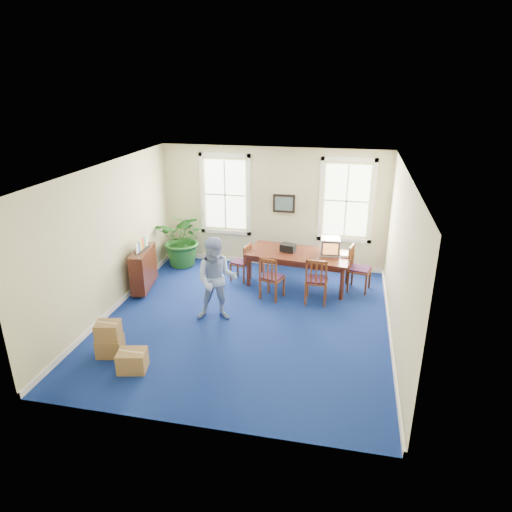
% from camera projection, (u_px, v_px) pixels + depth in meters
% --- Properties ---
extents(floor, '(6.50, 6.50, 0.00)m').
position_uv_depth(floor, '(246.00, 320.00, 9.72)').
color(floor, navy).
rests_on(floor, ground).
extents(ceiling, '(6.50, 6.50, 0.00)m').
position_uv_depth(ceiling, '(244.00, 170.00, 8.55)').
color(ceiling, white).
rests_on(ceiling, ground).
extents(wall_back, '(6.50, 0.00, 6.50)m').
position_uv_depth(wall_back, '(273.00, 208.00, 12.09)').
color(wall_back, beige).
rests_on(wall_back, ground).
extents(wall_front, '(6.50, 0.00, 6.50)m').
position_uv_depth(wall_front, '(190.00, 332.00, 6.17)').
color(wall_front, beige).
rests_on(wall_front, ground).
extents(wall_left, '(0.00, 6.50, 6.50)m').
position_uv_depth(wall_left, '(108.00, 240.00, 9.71)').
color(wall_left, beige).
rests_on(wall_left, ground).
extents(wall_right, '(0.00, 6.50, 6.50)m').
position_uv_depth(wall_right, '(400.00, 262.00, 8.55)').
color(wall_right, beige).
rests_on(wall_right, ground).
extents(baseboard_back, '(6.00, 0.04, 0.12)m').
position_uv_depth(baseboard_back, '(272.00, 262.00, 12.63)').
color(baseboard_back, white).
rests_on(baseboard_back, ground).
extents(baseboard_left, '(0.04, 6.50, 0.12)m').
position_uv_depth(baseboard_left, '(117.00, 304.00, 10.27)').
color(baseboard_left, white).
rests_on(baseboard_left, ground).
extents(baseboard_right, '(0.04, 6.50, 0.12)m').
position_uv_depth(baseboard_right, '(390.00, 333.00, 9.12)').
color(baseboard_right, white).
rests_on(baseboard_right, ground).
extents(window_left, '(1.40, 0.12, 2.20)m').
position_uv_depth(window_left, '(225.00, 195.00, 12.22)').
color(window_left, white).
rests_on(window_left, ground).
extents(window_right, '(1.40, 0.12, 2.20)m').
position_uv_depth(window_right, '(346.00, 201.00, 11.60)').
color(window_right, white).
rests_on(window_right, ground).
extents(wall_picture, '(0.58, 0.06, 0.48)m').
position_uv_depth(wall_picture, '(284.00, 204.00, 11.94)').
color(wall_picture, black).
rests_on(wall_picture, ground).
extents(conference_table, '(2.62, 1.44, 0.85)m').
position_uv_depth(conference_table, '(299.00, 269.00, 11.25)').
color(conference_table, '#441B10').
rests_on(conference_table, ground).
extents(crt_tv, '(0.49, 0.53, 0.41)m').
position_uv_depth(crt_tv, '(330.00, 246.00, 10.93)').
color(crt_tv, '#B7B7BC').
rests_on(crt_tv, conference_table).
extents(game_console, '(0.21, 0.24, 0.05)m').
position_uv_depth(game_console, '(344.00, 255.00, 10.87)').
color(game_console, white).
rests_on(game_console, conference_table).
extents(equipment_bag, '(0.41, 0.31, 0.18)m').
position_uv_depth(equipment_bag, '(288.00, 248.00, 11.16)').
color(equipment_bag, black).
rests_on(equipment_bag, conference_table).
extents(chair_near_left, '(0.60, 0.60, 1.05)m').
position_uv_depth(chair_near_left, '(272.00, 277.00, 10.53)').
color(chair_near_left, brown).
rests_on(chair_near_left, ground).
extents(chair_near_right, '(0.50, 0.50, 1.11)m').
position_uv_depth(chair_near_right, '(317.00, 280.00, 10.32)').
color(chair_near_right, brown).
rests_on(chair_near_right, ground).
extents(chair_end_left, '(0.53, 0.53, 0.97)m').
position_uv_depth(chair_end_left, '(241.00, 262.00, 11.51)').
color(chair_end_left, brown).
rests_on(chair_end_left, ground).
extents(chair_end_right, '(0.60, 0.60, 1.11)m').
position_uv_depth(chair_end_right, '(360.00, 269.00, 10.91)').
color(chair_end_right, brown).
rests_on(chair_end_right, ground).
extents(man, '(1.01, 0.85, 1.82)m').
position_uv_depth(man, '(217.00, 280.00, 9.47)').
color(man, '#8198CB').
rests_on(man, ground).
extents(credenza, '(0.53, 1.24, 0.94)m').
position_uv_depth(credenza, '(144.00, 271.00, 10.98)').
color(credenza, '#441B10').
rests_on(credenza, ground).
extents(brochure_rack, '(0.29, 0.66, 0.29)m').
position_uv_depth(brochure_rack, '(142.00, 248.00, 10.75)').
color(brochure_rack, '#99999E').
rests_on(brochure_rack, credenza).
extents(potted_plant, '(1.38, 1.21, 1.53)m').
position_uv_depth(potted_plant, '(184.00, 239.00, 12.31)').
color(potted_plant, '#1C551B').
rests_on(potted_plant, ground).
extents(cardboard_boxes, '(1.43, 1.43, 0.71)m').
position_uv_depth(cardboard_boxes, '(120.00, 337.00, 8.43)').
color(cardboard_boxes, olive).
rests_on(cardboard_boxes, ground).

